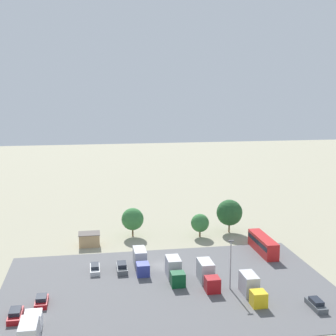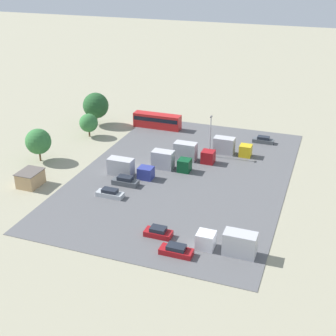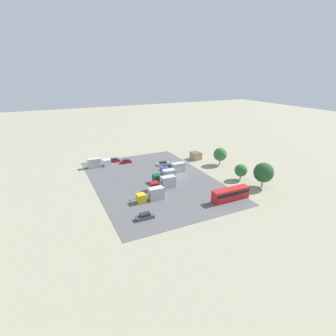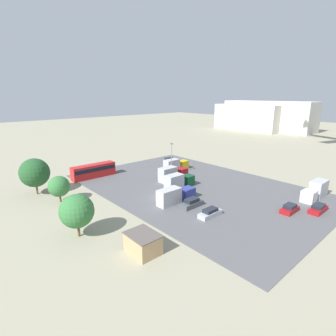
{
  "view_description": "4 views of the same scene",
  "coord_description": "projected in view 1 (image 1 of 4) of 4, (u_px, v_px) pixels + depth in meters",
  "views": [
    {
      "loc": [
        12.8,
        85.07,
        33.98
      ],
      "look_at": [
        2.85,
        26.45,
        23.72
      ],
      "focal_mm": 50.0,
      "sensor_mm": 36.0,
      "label": 1
    },
    {
      "loc": [
        75.33,
        34.87,
        38.57
      ],
      "look_at": [
        5.38,
        9.37,
        3.68
      ],
      "focal_mm": 50.0,
      "sensor_mm": 36.0,
      "label": 2
    },
    {
      "loc": [
        -74.13,
        41.16,
        34.01
      ],
      "look_at": [
        -4.64,
        7.51,
        5.48
      ],
      "focal_mm": 28.0,
      "sensor_mm": 36.0,
      "label": 3
    },
    {
      "loc": [
        38.98,
        -32.2,
        20.67
      ],
      "look_at": [
        -4.96,
        6.9,
        4.25
      ],
      "focal_mm": 28.0,
      "sensor_mm": 36.0,
      "label": 4
    }
  ],
  "objects": [
    {
      "name": "parking_lot_surface",
      "position": [
        169.0,
        288.0,
        80.25
      ],
      "size": [
        56.93,
        37.98,
        0.08
      ],
      "color": "#565659",
      "rests_on": "ground"
    },
    {
      "name": "parked_car_3",
      "position": [
        42.0,
        301.0,
        73.84
      ],
      "size": [
        1.93,
        4.11,
        1.48
      ],
      "color": "maroon",
      "rests_on": "ground"
    },
    {
      "name": "tree_apron_mid",
      "position": [
        229.0,
        213.0,
        110.45
      ],
      "size": [
        6.12,
        6.12,
        7.88
      ],
      "color": "brown",
      "rests_on": "ground"
    },
    {
      "name": "bus",
      "position": [
        263.0,
        244.0,
        97.22
      ],
      "size": [
        2.61,
        11.38,
        3.4
      ],
      "color": "red",
      "rests_on": "ground"
    },
    {
      "name": "parked_car_4",
      "position": [
        95.0,
        269.0,
        87.06
      ],
      "size": [
        1.76,
        4.76,
        1.45
      ],
      "color": "#ADB2B7",
      "rests_on": "ground"
    },
    {
      "name": "parked_truck_1",
      "position": [
        207.0,
        274.0,
        81.73
      ],
      "size": [
        2.38,
        8.21,
        3.58
      ],
      "color": "maroon",
      "rests_on": "ground"
    },
    {
      "name": "parked_car_1",
      "position": [
        316.0,
        304.0,
        72.69
      ],
      "size": [
        1.75,
        4.59,
        1.47
      ],
      "color": "#4C5156",
      "rests_on": "ground"
    },
    {
      "name": "parked_truck_0",
      "position": [
        141.0,
        260.0,
        88.87
      ],
      "size": [
        2.31,
        8.8,
        3.19
      ],
      "color": "navy",
      "rests_on": "ground"
    },
    {
      "name": "parked_car_0",
      "position": [
        122.0,
        268.0,
        87.29
      ],
      "size": [
        1.92,
        4.75,
        1.66
      ],
      "color": "#4C5156",
      "rests_on": "ground"
    },
    {
      "name": "parked_truck_3",
      "position": [
        175.0,
        270.0,
        83.71
      ],
      "size": [
        2.42,
        7.6,
        3.48
      ],
      "color": "#0C4723",
      "rests_on": "ground"
    },
    {
      "name": "parked_truck_4",
      "position": [
        30.0,
        330.0,
        63.05
      ],
      "size": [
        2.39,
        8.41,
        3.44
      ],
      "rotation": [
        0.0,
        0.0,
        3.14
      ],
      "color": "silver",
      "rests_on": "ground"
    },
    {
      "name": "light_pole_lot_centre",
      "position": [
        231.0,
        262.0,
        78.99
      ],
      "size": [
        0.9,
        0.28,
        8.61
      ],
      "color": "gray",
      "rests_on": "ground"
    },
    {
      "name": "ground_plane",
      "position": [
        160.0,
        265.0,
        90.54
      ],
      "size": [
        400.0,
        400.0,
        0.0
      ],
      "primitive_type": "plane",
      "color": "gray"
    },
    {
      "name": "parked_car_2",
      "position": [
        15.0,
        315.0,
        69.39
      ],
      "size": [
        1.92,
        4.69,
        1.46
      ],
      "color": "maroon",
      "rests_on": "ground"
    },
    {
      "name": "tree_near_shed",
      "position": [
        133.0,
        219.0,
        107.4
      ],
      "size": [
        5.11,
        5.11,
        6.7
      ],
      "color": "brown",
      "rests_on": "ground"
    },
    {
      "name": "parked_truck_2",
      "position": [
        251.0,
        288.0,
        76.42
      ],
      "size": [
        2.3,
        7.84,
        3.43
      ],
      "color": "gold",
      "rests_on": "ground"
    },
    {
      "name": "shed_building",
      "position": [
        89.0,
        239.0,
        101.66
      ],
      "size": [
        4.64,
        3.68,
        2.8
      ],
      "color": "tan",
      "rests_on": "ground"
    },
    {
      "name": "tree_apron_far",
      "position": [
        200.0,
        223.0,
        107.34
      ],
      "size": [
        4.17,
        4.17,
        5.37
      ],
      "color": "brown",
      "rests_on": "ground"
    }
  ]
}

